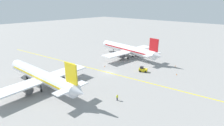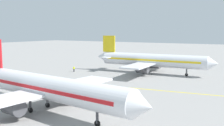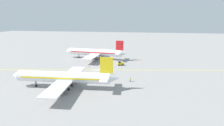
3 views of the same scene
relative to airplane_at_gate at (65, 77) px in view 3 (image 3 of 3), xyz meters
The scene contains 9 objects.
ground_plane 22.62m from the airplane_at_gate, 15.17° to the right, with size 400.00×400.00×0.00m, color gray.
apron_yellow_centreline 22.62m from the airplane_at_gate, 15.17° to the right, with size 0.40×120.00×0.01m, color yellow.
airplane_at_gate is the anchor object (origin of this frame).
airplane_adjacent_stand 41.39m from the airplane_at_gate, ahead, with size 28.37×35.55×10.60m.
baggage_tug_white 33.88m from the airplane_at_gate, 25.31° to the right, with size 2.61×3.34×2.11m.
ground_crew_worker 22.64m from the airplane_at_gate, 65.66° to the right, with size 0.57×0.30×1.68m.
traffic_cone_near_nose 43.70m from the airplane_at_gate, 34.62° to the right, with size 0.32×0.32×0.55m, color orange.
traffic_cone_mid_apron 25.14m from the airplane_at_gate, ahead, with size 0.32×0.32×0.55m, color orange.
traffic_cone_by_wingtip 48.69m from the airplane_at_gate, 25.30° to the right, with size 0.32×0.32×0.55m, color orange.
Camera 3 is at (-71.34, -17.68, 22.33)m, focal length 28.00 mm.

